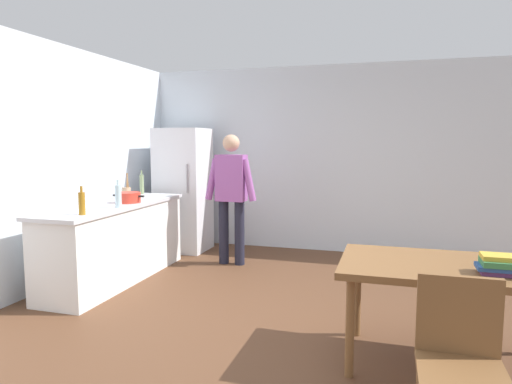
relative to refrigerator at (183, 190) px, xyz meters
The scene contains 14 objects.
ground_plane 3.19m from the refrigerator, 51.63° to the right, with size 14.00×14.00×0.00m, color brown.
wall_back 2.04m from the refrigerator, 17.53° to the left, with size 6.40×0.12×2.70m, color silver.
wall_left 2.35m from the refrigerator, 107.65° to the right, with size 0.12×5.60×2.70m, color silver.
kitchen_counter 1.66m from the refrigerator, 93.58° to the right, with size 0.64×2.20×0.90m.
refrigerator is the anchor object (origin of this frame).
person 1.10m from the refrigerator, 30.23° to the right, with size 0.70×0.22×1.70m.
dining_table 4.27m from the refrigerator, 39.29° to the right, with size 1.40×0.90×0.75m.
chair 4.95m from the refrigerator, 48.03° to the right, with size 0.42×0.42×0.91m.
cooking_pot 1.48m from the refrigerator, 89.72° to the right, with size 0.40×0.28×0.12m.
utensil_jar 1.18m from the refrigerator, 100.86° to the right, with size 0.11×0.11×0.32m.
bottle_oil_amber 2.39m from the refrigerator, 88.40° to the right, with size 0.06×0.06×0.28m.
bottle_water_clear 1.86m from the refrigerator, 86.23° to the right, with size 0.07×0.07×0.30m.
bottle_vinegar_tall 0.73m from the refrigerator, 115.76° to the right, with size 0.06×0.06×0.32m.
book_stack 4.64m from the refrigerator, 38.31° to the right, with size 0.30×0.20×0.13m.
Camera 1 is at (1.04, -3.67, 1.61)m, focal length 31.81 mm.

